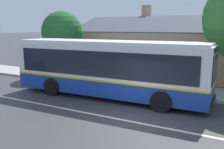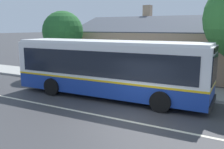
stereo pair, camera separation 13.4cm
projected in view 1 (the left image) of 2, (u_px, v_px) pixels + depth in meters
ground_plane at (130, 121)px, 10.43m from camera, size 300.00×300.00×0.00m
sidewalk_far at (170, 89)px, 15.60m from camera, size 60.00×3.00×0.15m
lane_divider_stripe at (130, 121)px, 10.43m from camera, size 60.00×0.16×0.01m
community_building at (211, 53)px, 20.34m from camera, size 22.35×8.36×5.89m
transit_bus at (109, 67)px, 13.86m from camera, size 11.13×2.99×3.15m
bench_by_building at (61, 72)px, 18.85m from camera, size 1.81×0.51×0.94m
street_tree_secondary at (62, 32)px, 19.92m from camera, size 3.25×3.25×5.18m
bike_rack at (31, 65)px, 21.24m from camera, size 1.16×0.06×0.78m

